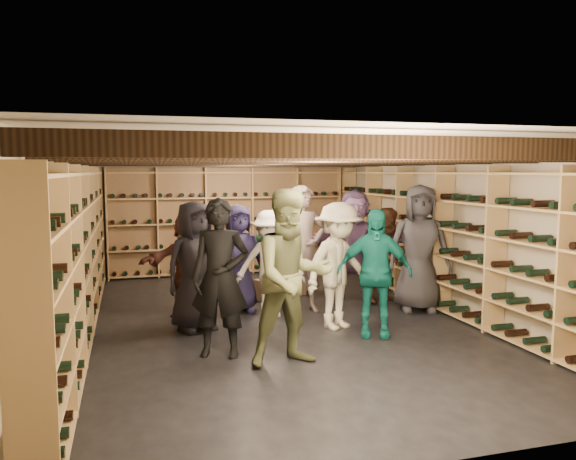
% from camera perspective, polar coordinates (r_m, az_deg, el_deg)
% --- Properties ---
extents(ground, '(8.00, 8.00, 0.00)m').
position_cam_1_polar(ground, '(7.91, -1.09, -9.25)').
color(ground, black).
rests_on(ground, ground).
extents(walls, '(5.52, 8.02, 2.40)m').
position_cam_1_polar(walls, '(7.68, -1.10, -0.59)').
color(walls, tan).
rests_on(walls, ground).
extents(ceiling, '(5.50, 8.00, 0.01)m').
position_cam_1_polar(ceiling, '(7.64, -1.12, 8.40)').
color(ceiling, beige).
rests_on(ceiling, walls).
extents(ceiling_joists, '(5.40, 7.12, 0.18)m').
position_cam_1_polar(ceiling_joists, '(7.63, -1.12, 7.35)').
color(ceiling_joists, black).
rests_on(ceiling_joists, ground).
extents(wine_rack_left, '(0.32, 7.50, 2.15)m').
position_cam_1_polar(wine_rack_left, '(7.47, -20.54, -2.12)').
color(wine_rack_left, tan).
rests_on(wine_rack_left, ground).
extents(wine_rack_right, '(0.32, 7.50, 2.15)m').
position_cam_1_polar(wine_rack_right, '(8.71, 15.47, -0.85)').
color(wine_rack_right, tan).
rests_on(wine_rack_right, ground).
extents(wine_rack_back, '(4.70, 0.30, 2.15)m').
position_cam_1_polar(wine_rack_back, '(11.42, -6.04, 0.92)').
color(wine_rack_back, tan).
rests_on(wine_rack_back, ground).
extents(crate_stack_left, '(0.58, 0.47, 0.68)m').
position_cam_1_polar(crate_stack_left, '(9.65, 0.37, -4.39)').
color(crate_stack_left, tan).
rests_on(crate_stack_left, ground).
extents(crate_stack_right, '(0.59, 0.50, 0.34)m').
position_cam_1_polar(crate_stack_right, '(9.16, -1.50, -6.04)').
color(crate_stack_right, tan).
rests_on(crate_stack_right, ground).
extents(crate_loose, '(0.51, 0.35, 0.17)m').
position_cam_1_polar(crate_loose, '(9.95, 0.69, -5.57)').
color(crate_loose, tan).
rests_on(crate_loose, ground).
extents(person_0, '(0.97, 0.82, 1.70)m').
position_cam_1_polar(person_0, '(7.42, -9.41, -3.62)').
color(person_0, black).
rests_on(person_0, ground).
extents(person_1, '(0.76, 0.63, 1.79)m').
position_cam_1_polar(person_1, '(6.33, -6.92, -4.85)').
color(person_1, black).
rests_on(person_1, ground).
extents(person_2, '(0.99, 0.81, 1.90)m').
position_cam_1_polar(person_2, '(6.01, 0.41, -4.85)').
color(person_2, brown).
rests_on(person_2, ground).
extents(person_3, '(1.24, 1.00, 1.67)m').
position_cam_1_polar(person_3, '(7.44, 5.13, -3.64)').
color(person_3, beige).
rests_on(person_3, ground).
extents(person_4, '(1.03, 0.72, 1.62)m').
position_cam_1_polar(person_4, '(7.15, 8.77, -4.31)').
color(person_4, '#117465').
rests_on(person_4, ground).
extents(person_5, '(1.42, 0.50, 1.51)m').
position_cam_1_polar(person_5, '(8.27, -10.09, -3.33)').
color(person_5, brown).
rests_on(person_5, ground).
extents(person_6, '(0.81, 0.56, 1.60)m').
position_cam_1_polar(person_6, '(8.32, -5.09, -2.89)').
color(person_6, '#241F46').
rests_on(person_6, ground).
extents(person_7, '(0.72, 0.51, 1.88)m').
position_cam_1_polar(person_7, '(8.26, 1.64, -1.95)').
color(person_7, gray).
rests_on(person_7, ground).
extents(person_8, '(0.88, 0.77, 1.51)m').
position_cam_1_polar(person_8, '(9.03, 10.24, -2.54)').
color(person_8, '#462615').
rests_on(person_8, ground).
extents(person_9, '(1.08, 0.74, 1.53)m').
position_cam_1_polar(person_9, '(8.04, -1.81, -3.42)').
color(person_9, beige).
rests_on(person_9, ground).
extents(person_10, '(0.90, 0.43, 1.50)m').
position_cam_1_polar(person_10, '(8.59, -1.76, -2.91)').
color(person_10, '#244F29').
rests_on(person_10, ground).
extents(person_11, '(1.73, 0.92, 1.78)m').
position_cam_1_polar(person_11, '(9.20, 6.78, -1.46)').
color(person_11, '#886396').
rests_on(person_11, ground).
extents(person_12, '(1.06, 0.86, 1.89)m').
position_cam_1_polar(person_12, '(8.54, 13.19, -1.81)').
color(person_12, '#38363C').
rests_on(person_12, ground).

